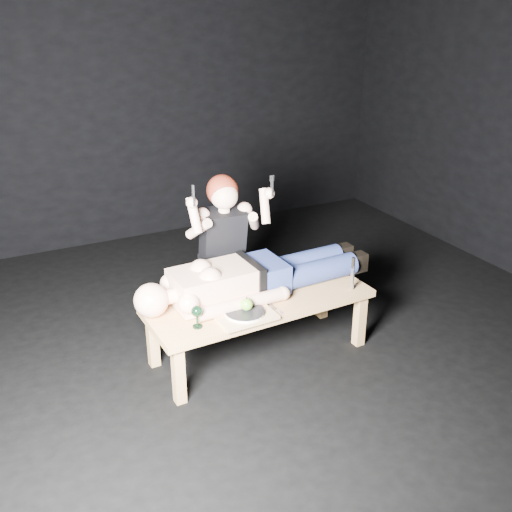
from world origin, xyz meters
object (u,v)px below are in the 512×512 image
object	(u,v)px
goblet	(197,317)
carving_knife	(353,274)
lying_man	(258,271)
serving_tray	(245,315)
kneeling_woman	(220,249)
table	(259,327)

from	to	relation	value
goblet	carving_knife	world-z (taller)	carving_knife
lying_man	serving_tray	xyz separation A→B (m)	(-0.25, -0.31, -0.13)
kneeling_woman	serving_tray	world-z (taller)	kneeling_woman
serving_tray	goblet	distance (m)	0.33
kneeling_woman	goblet	size ratio (longest dim) A/B	8.44
lying_man	kneeling_woman	size ratio (longest dim) A/B	1.36
kneeling_woman	goblet	xyz separation A→B (m)	(-0.46, -0.69, -0.11)
goblet	serving_tray	bearing A→B (deg)	-3.43
carving_knife	goblet	bearing A→B (deg)	177.58
lying_man	serving_tray	world-z (taller)	lying_man
lying_man	goblet	world-z (taller)	lying_man
kneeling_woman	serving_tray	bearing A→B (deg)	-95.83
kneeling_woman	goblet	world-z (taller)	kneeling_woman
table	lying_man	size ratio (longest dim) A/B	0.91
lying_man	table	bearing A→B (deg)	-113.93
carving_knife	table	bearing A→B (deg)	162.89
lying_man	carving_knife	distance (m)	0.67
table	goblet	world-z (taller)	goblet
lying_man	goblet	xyz separation A→B (m)	(-0.57, -0.29, -0.07)
table	kneeling_woman	bearing A→B (deg)	94.91
goblet	table	bearing A→B (deg)	17.68
kneeling_woman	table	bearing A→B (deg)	-77.88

